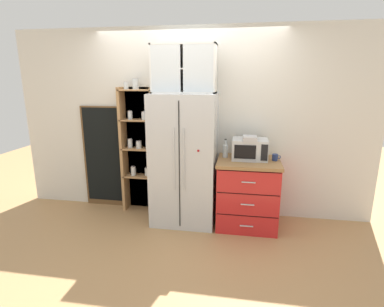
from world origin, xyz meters
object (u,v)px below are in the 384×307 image
object	(u,v)px
bottle_clear	(225,149)
coffee_maker	(249,148)
mug_navy	(275,157)
refrigerator	(184,159)
microwave	(250,149)
chalkboard_menu	(103,157)

from	to	relation	value
bottle_clear	coffee_maker	bearing A→B (deg)	-15.84
mug_navy	bottle_clear	world-z (taller)	bottle_clear
refrigerator	coffee_maker	distance (m)	0.85
microwave	mug_navy	distance (m)	0.33
refrigerator	microwave	distance (m)	0.85
microwave	chalkboard_menu	distance (m)	2.15
chalkboard_menu	refrigerator	bearing A→B (deg)	-13.14
refrigerator	microwave	size ratio (longest dim) A/B	3.87
bottle_clear	chalkboard_menu	size ratio (longest dim) A/B	0.16
microwave	coffee_maker	world-z (taller)	coffee_maker
bottle_clear	mug_navy	bearing A→B (deg)	-5.82
microwave	bottle_clear	xyz separation A→B (m)	(-0.31, 0.04, -0.03)
mug_navy	chalkboard_menu	bearing A→B (deg)	173.63
mug_navy	chalkboard_menu	world-z (taller)	chalkboard_menu
mug_navy	microwave	bearing A→B (deg)	176.39
chalkboard_menu	coffee_maker	bearing A→B (deg)	-7.92
refrigerator	bottle_clear	xyz separation A→B (m)	(0.52, 0.09, 0.14)
coffee_maker	bottle_clear	world-z (taller)	coffee_maker
coffee_maker	chalkboard_menu	world-z (taller)	chalkboard_menu
refrigerator	microwave	xyz separation A→B (m)	(0.83, 0.05, 0.16)
coffee_maker	chalkboard_menu	distance (m)	2.15
mug_navy	bottle_clear	bearing A→B (deg)	174.18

